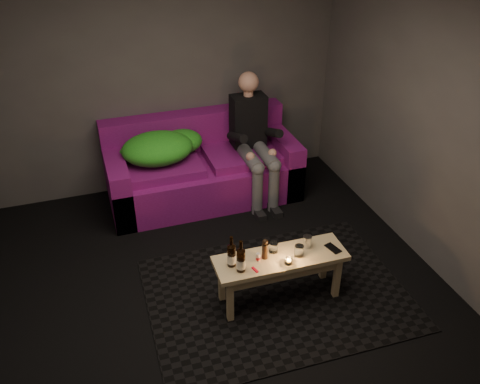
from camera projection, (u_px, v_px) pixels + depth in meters
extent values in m
plane|color=black|center=(227.00, 302.00, 4.47)|extent=(4.50, 4.50, 0.00)
plane|color=#484648|center=(164.00, 79.00, 5.60)|extent=(4.00, 0.00, 4.00)
plane|color=#484648|center=(448.00, 137.00, 4.33)|extent=(0.00, 4.50, 4.50)
cube|color=black|center=(276.00, 293.00, 4.55)|extent=(2.31, 1.71, 0.01)
cube|color=#770F65|center=(203.00, 180.00, 5.86)|extent=(2.13, 0.96, 0.45)
cube|color=#770F65|center=(194.00, 131.00, 5.91)|extent=(2.13, 0.23, 0.47)
cube|color=#770F65|center=(118.00, 185.00, 5.54)|extent=(0.21, 0.96, 0.66)
cube|color=#770F65|center=(280.00, 159.00, 6.06)|extent=(0.21, 0.96, 0.66)
cube|color=#770F65|center=(164.00, 167.00, 5.55)|extent=(0.80, 0.64, 0.11)
cube|color=#770F65|center=(241.00, 155.00, 5.80)|extent=(0.80, 0.64, 0.11)
ellipsoid|color=#1A9123|center=(157.00, 148.00, 5.47)|extent=(0.77, 0.60, 0.32)
ellipsoid|color=#1A9123|center=(181.00, 142.00, 5.69)|extent=(0.47, 0.38, 0.26)
ellipsoid|color=#1A9123|center=(135.00, 153.00, 5.55)|extent=(0.34, 0.28, 0.17)
cube|color=black|center=(248.00, 120.00, 5.72)|extent=(0.38, 0.23, 0.59)
sphere|color=#DD9E8A|center=(248.00, 82.00, 5.48)|extent=(0.22, 0.22, 0.22)
cylinder|color=#4E5059|center=(250.00, 158.00, 5.58)|extent=(0.15, 0.53, 0.15)
cylinder|color=#4E5059|center=(266.00, 155.00, 5.63)|extent=(0.15, 0.53, 0.15)
cylinder|color=#4E5059|center=(257.00, 192.00, 5.53)|extent=(0.12, 0.12, 0.54)
cylinder|color=#4E5059|center=(274.00, 189.00, 5.58)|extent=(0.12, 0.12, 0.54)
cube|color=black|center=(259.00, 213.00, 5.60)|extent=(0.10, 0.23, 0.06)
cube|color=black|center=(275.00, 210.00, 5.65)|extent=(0.10, 0.23, 0.06)
cube|color=tan|center=(281.00, 258.00, 4.28)|extent=(1.14, 0.39, 0.04)
cube|color=tan|center=(280.00, 265.00, 4.32)|extent=(1.00, 0.30, 0.10)
cube|color=tan|center=(230.00, 301.00, 4.18)|extent=(0.05, 0.05, 0.42)
cube|color=tan|center=(222.00, 281.00, 4.39)|extent=(0.05, 0.05, 0.42)
cube|color=tan|center=(337.00, 278.00, 4.42)|extent=(0.05, 0.05, 0.42)
cube|color=tan|center=(324.00, 260.00, 4.63)|extent=(0.05, 0.05, 0.42)
cylinder|color=black|center=(232.00, 256.00, 4.13)|extent=(0.07, 0.07, 0.19)
cylinder|color=white|center=(232.00, 259.00, 4.14)|extent=(0.07, 0.07, 0.08)
cone|color=black|center=(231.00, 245.00, 4.07)|extent=(0.07, 0.07, 0.03)
cylinder|color=black|center=(231.00, 242.00, 4.05)|extent=(0.03, 0.03, 0.09)
cylinder|color=black|center=(241.00, 261.00, 4.07)|extent=(0.07, 0.07, 0.20)
cylinder|color=white|center=(241.00, 264.00, 4.08)|extent=(0.07, 0.07, 0.08)
cone|color=black|center=(241.00, 249.00, 4.01)|extent=(0.07, 0.07, 0.03)
cylinder|color=black|center=(241.00, 246.00, 3.99)|extent=(0.03, 0.03, 0.09)
cylinder|color=silver|center=(258.00, 257.00, 4.21)|extent=(0.04, 0.04, 0.07)
cylinder|color=black|center=(265.00, 251.00, 4.22)|extent=(0.06, 0.06, 0.14)
cylinder|color=white|center=(274.00, 247.00, 4.31)|extent=(0.10, 0.10, 0.09)
cylinder|color=white|center=(288.00, 261.00, 4.18)|extent=(0.06, 0.06, 0.05)
sphere|color=orange|center=(289.00, 260.00, 4.18)|extent=(0.02, 0.02, 0.02)
cylinder|color=white|center=(299.00, 251.00, 4.26)|extent=(0.09, 0.09, 0.10)
cylinder|color=#BBBCC2|center=(307.00, 241.00, 4.36)|extent=(0.09, 0.09, 0.11)
cube|color=black|center=(333.00, 248.00, 4.36)|extent=(0.11, 0.16, 0.01)
cube|color=red|center=(255.00, 270.00, 4.12)|extent=(0.04, 0.08, 0.01)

